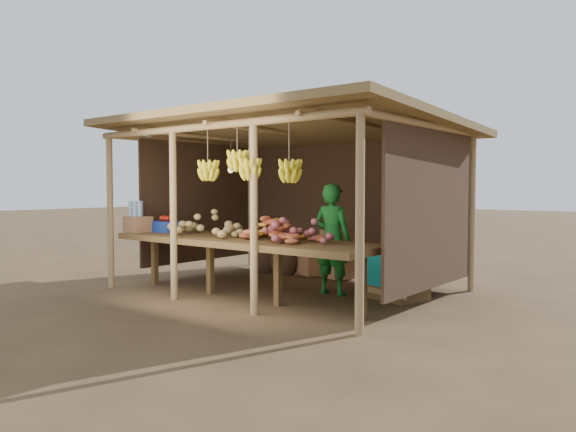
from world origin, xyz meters
The scene contains 13 objects.
ground centered at (0.00, 0.00, 0.00)m, with size 60.00×60.00×0.00m, color brown.
stall_structure centered at (0.05, 0.03, 1.92)m, with size 4.70×3.50×2.43m.
counter centered at (0.00, -0.95, 0.74)m, with size 3.90×1.05×0.80m.
potato_heap centered at (-0.66, -0.95, 0.99)m, with size 1.09×0.66×0.37m, color #A08B52, non-canonical shape.
sweet_potato_heap centered at (0.60, -0.97, 0.98)m, with size 0.98×0.59×0.36m, color #C65A32, non-canonical shape.
onion_heap centered at (0.89, -1.01, 0.98)m, with size 0.91×0.54×0.36m, color #A34F57, non-canonical shape.
banana_pile centered at (0.37, -0.65, 0.97)m, with size 0.65×0.39×0.35m, color yellow, non-canonical shape.
tomato_basin centered at (-1.61, -0.86, 0.90)m, with size 0.46×0.46×0.24m.
bottle_box centered at (-1.90, -1.17, 0.98)m, with size 0.38×0.31×0.46m.
vendor centered at (0.72, 0.07, 0.76)m, with size 0.55×0.36×1.51m, color #176A24.
tarp_crate centered at (1.56, 0.33, 0.36)m, with size 0.87×0.80×0.87m.
carton_stack centered at (-0.12, 1.20, 0.33)m, with size 1.10×0.53×0.76m.
burlap_sacks centered at (-1.11, 1.01, 0.28)m, with size 0.92×0.48×0.65m.
Camera 1 is at (4.97, -6.23, 1.47)m, focal length 35.00 mm.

